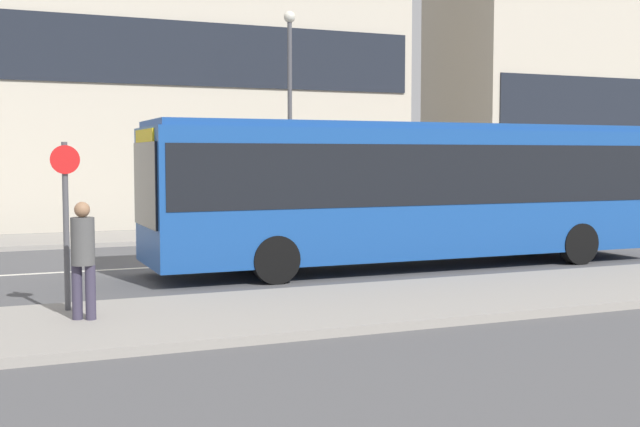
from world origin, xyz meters
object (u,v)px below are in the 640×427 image
at_px(city_bus, 413,185).
at_px(bus_stop_sign, 66,212).
at_px(parked_car_0, 528,213).
at_px(street_lamp, 290,98).
at_px(pedestrian_near_stop, 83,253).

xyz_separation_m(city_bus, bus_stop_sign, (-7.80, -3.12, -0.21)).
xyz_separation_m(parked_car_0, bus_stop_sign, (-15.15, -8.57, 1.00)).
bearing_deg(street_lamp, city_bus, -89.40).
xyz_separation_m(parked_car_0, pedestrian_near_stop, (-15.00, -9.40, 0.46)).
bearing_deg(city_bus, street_lamp, 91.87).
distance_m(parked_car_0, bus_stop_sign, 17.44).
bearing_deg(city_bus, bus_stop_sign, -156.95).
relative_size(parked_car_0, street_lamp, 0.60).
distance_m(parked_car_0, street_lamp, 8.59).
bearing_deg(pedestrian_near_stop, street_lamp, 83.27).
distance_m(city_bus, bus_stop_sign, 8.41).
bearing_deg(bus_stop_sign, pedestrian_near_stop, -79.49).
relative_size(parked_car_0, bus_stop_sign, 1.58).
relative_size(bus_stop_sign, street_lamp, 0.38).
relative_size(pedestrian_near_stop, street_lamp, 0.25).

